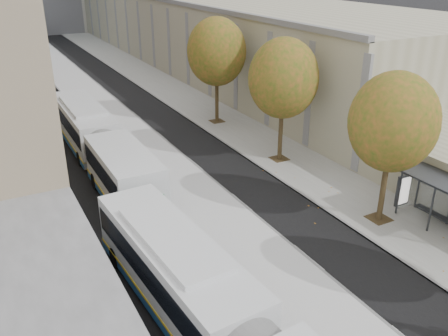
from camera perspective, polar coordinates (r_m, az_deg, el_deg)
bus_platform at (r=39.99m, az=-13.14°, el=5.50°), size 4.25×150.00×0.15m
sidewalk at (r=42.62m, az=-2.71°, el=7.19°), size 4.75×150.00×0.08m
building_tan at (r=72.40m, az=-4.72°, el=17.27°), size 18.00×92.00×8.00m
bus_shelter at (r=25.11m, az=25.35°, el=-2.26°), size 1.90×4.40×2.53m
tree_c at (r=23.65m, az=19.69°, el=5.19°), size 4.20×4.20×7.28m
tree_d at (r=30.08m, az=7.15°, el=10.63°), size 4.40×4.40×7.60m
tree_e at (r=37.59m, az=-0.90°, el=13.80°), size 4.60×4.60×7.92m
bus_near at (r=15.69m, az=0.67°, el=-19.14°), size 3.62×17.41×2.88m
bus_far at (r=31.07m, az=-14.82°, el=2.99°), size 2.65×17.67×2.94m
distant_car at (r=63.50m, az=-23.31°, el=11.54°), size 1.81×4.36×1.48m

